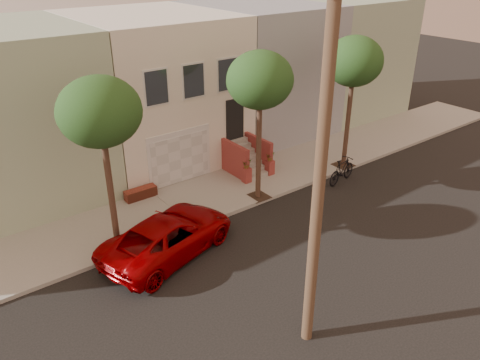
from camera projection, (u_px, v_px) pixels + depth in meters
ground at (304, 248)px, 17.32m from camera, size 90.00×90.00×0.00m
sidewalk at (220, 192)px, 21.11m from camera, size 40.00×3.70×0.15m
house_row at (152, 86)px, 23.69m from camera, size 33.10×11.70×7.00m
tree_left at (100, 113)px, 14.79m from camera, size 2.70×2.57×6.30m
tree_mid at (260, 81)px, 18.31m from camera, size 2.70×2.57×6.30m
tree_right at (354, 62)px, 21.29m from camera, size 2.70×2.57×6.30m
pickup_truck at (168, 236)px, 16.76m from camera, size 5.71×3.78×1.46m
motorcycle at (342, 170)px, 21.94m from camera, size 2.07×0.91×1.20m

